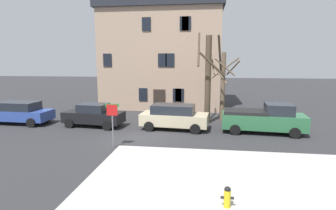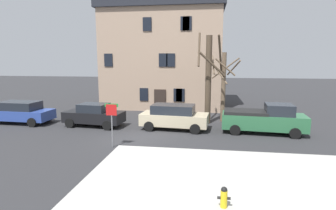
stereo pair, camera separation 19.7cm
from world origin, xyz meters
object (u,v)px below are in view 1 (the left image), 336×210
Objects in this scene: tree_bare_mid at (223,83)px; car_black_sedan at (94,115)px; building_main at (163,52)px; car_blue_wagon at (19,112)px; pickup_truck_green at (264,119)px; bicycle_leaning at (97,113)px; street_sign_pole at (112,117)px; tree_bare_near at (208,77)px; car_beige_wagon at (174,116)px; fire_hydrant at (227,196)px.

tree_bare_mid is 10.07m from car_black_sedan.
building_main is 2.51× the size of car_blue_wagon.
pickup_truck_green is 13.27m from bicycle_leaning.
pickup_truck_green is 2.21× the size of street_sign_pole.
street_sign_pole is (3.02, -4.48, 0.90)m from car_black_sedan.
tree_bare_near is 1.52m from tree_bare_mid.
street_sign_pole is 1.49× the size of bicycle_leaning.
car_beige_wagon is at bearing -0.28° from car_black_sedan.
tree_bare_mid is at bearing 17.69° from car_black_sedan.
bicycle_leaning is at bearing 107.82° from car_black_sedan.
fire_hydrant is (2.86, -10.06, -0.43)m from car_beige_wagon.
bicycle_leaning is at bearing -122.57° from building_main.
tree_bare_mid is (1.13, 0.86, -0.53)m from tree_bare_near.
tree_bare_mid is at bearing 128.90° from pickup_truck_green.
pickup_truck_green is (8.34, -10.27, -4.68)m from building_main.
pickup_truck_green is at bearing -0.83° from car_black_sedan.
tree_bare_near is 12.61m from fire_hydrant.
car_blue_wagon is 11.86m from car_beige_wagon.
street_sign_pole reaches higher than car_black_sedan.
fire_hydrant is at bearing -49.03° from car_black_sedan.
building_main is 14.62m from car_blue_wagon.
fire_hydrant is at bearing -53.39° from bicycle_leaning.
tree_bare_mid is 1.11× the size of car_blue_wagon.
car_blue_wagon is 1.01× the size of car_beige_wagon.
tree_bare_mid is at bearing 37.14° from tree_bare_near.
fire_hydrant is (0.53, -12.22, -3.06)m from tree_bare_near.
building_main is 2.54× the size of car_beige_wagon.
building_main reaches higher than bicycle_leaning.
street_sign_pole is (-6.35, -7.47, -1.28)m from tree_bare_mid.
car_blue_wagon is (-9.53, -10.02, -4.76)m from building_main.
car_blue_wagon is 2.92× the size of bicycle_leaning.
bicycle_leaning is at bearing 179.95° from tree_bare_mid.
car_beige_wagon is at bearing -0.49° from car_blue_wagon.
tree_bare_near is 2.79× the size of street_sign_pole.
bicycle_leaning is at bearing 174.60° from tree_bare_near.
tree_bare_near reaches higher than pickup_truck_green.
fire_hydrant is (8.76, -10.09, -0.36)m from car_black_sedan.
fire_hydrant is at bearing -44.29° from street_sign_pole.
tree_bare_mid is 2.19× the size of street_sign_pole.
tree_bare_mid reaches higher than fire_hydrant.
car_blue_wagon is 1.96× the size of street_sign_pole.
building_main is at bearing 129.19° from tree_bare_mid.
car_blue_wagon is at bearing 179.22° from pickup_truck_green.
car_black_sedan reaches higher than fire_hydrant.
bicycle_leaning is (-4.53, -7.10, -5.27)m from building_main.
building_main is at bearing 129.10° from pickup_truck_green.
car_blue_wagon is 10.10m from street_sign_pole.
car_blue_wagon is 0.89× the size of pickup_truck_green.
car_beige_wagon is 2.89× the size of bicycle_leaning.
street_sign_pole is (-2.89, -4.46, 0.82)m from car_beige_wagon.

